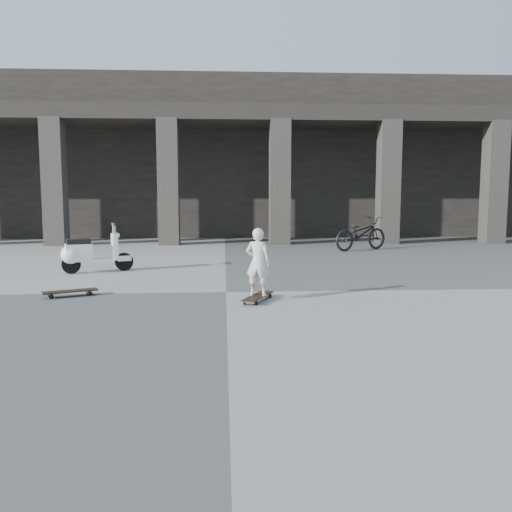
{
  "coord_description": "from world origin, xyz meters",
  "views": [
    {
      "loc": [
        -0.03,
        -9.07,
        1.69
      ],
      "look_at": [
        0.49,
        -0.3,
        0.65
      ],
      "focal_mm": 38.0,
      "sensor_mm": 36.0,
      "label": 1
    }
  ],
  "objects": [
    {
      "name": "scooter",
      "position": [
        -2.94,
        2.4,
        0.41
      ],
      "size": [
        1.42,
        0.76,
        1.04
      ],
      "rotation": [
        0.0,
        0.0,
        0.37
      ],
      "color": "black",
      "rests_on": "ground"
    },
    {
      "name": "bicycle",
      "position": [
        3.96,
        6.45,
        0.49
      ],
      "size": [
        1.94,
        1.44,
        0.97
      ],
      "primitive_type": "imported",
      "rotation": [
        0.0,
        0.0,
        2.06
      ],
      "color": "black",
      "rests_on": "ground"
    },
    {
      "name": "longboard",
      "position": [
        0.49,
        -0.8,
        0.07
      ],
      "size": [
        0.56,
        0.9,
        0.09
      ],
      "rotation": [
        0.0,
        0.0,
        1.15
      ],
      "color": "black",
      "rests_on": "ground"
    },
    {
      "name": "ground",
      "position": [
        0.0,
        0.0,
        0.0
      ],
      "size": [
        90.0,
        90.0,
        0.0
      ],
      "primitive_type": "plane",
      "color": "#4E4F4C",
      "rests_on": "ground"
    },
    {
      "name": "colonnade",
      "position": [
        -0.0,
        13.77,
        3.03
      ],
      "size": [
        28.0,
        8.82,
        6.0
      ],
      "color": "black",
      "rests_on": "ground"
    },
    {
      "name": "skateboard_spare",
      "position": [
        -2.53,
        -0.25,
        0.08
      ],
      "size": [
        0.87,
        0.54,
        0.1
      ],
      "rotation": [
        0.0,
        0.0,
        0.42
      ],
      "color": "black",
      "rests_on": "ground"
    },
    {
      "name": "child",
      "position": [
        0.49,
        -0.8,
        0.62
      ],
      "size": [
        0.45,
        0.37,
        1.05
      ],
      "primitive_type": "imported",
      "rotation": [
        0.0,
        0.0,
        2.8
      ],
      "color": "silver",
      "rests_on": "longboard"
    }
  ]
}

